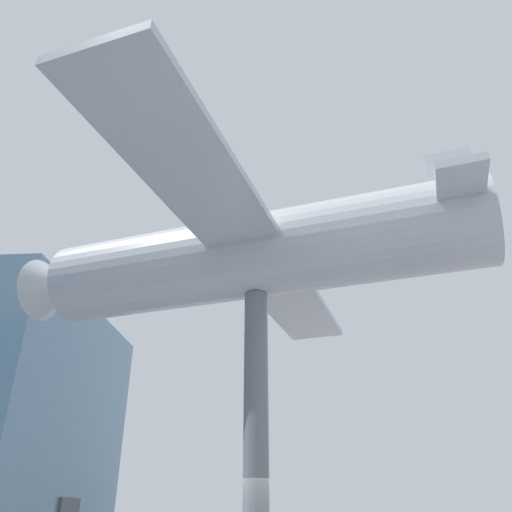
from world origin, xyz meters
TOP-DOWN VIEW (x-y plane):
  - support_pylon_central at (0.00, 0.00)m, footprint 0.57×0.57m
  - suspended_airplane at (0.09, 0.31)m, footprint 14.15×12.99m

SIDE VIEW (x-z plane):
  - support_pylon_central at x=0.00m, z-range 0.00..6.73m
  - suspended_airplane at x=0.09m, z-range 6.26..9.39m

